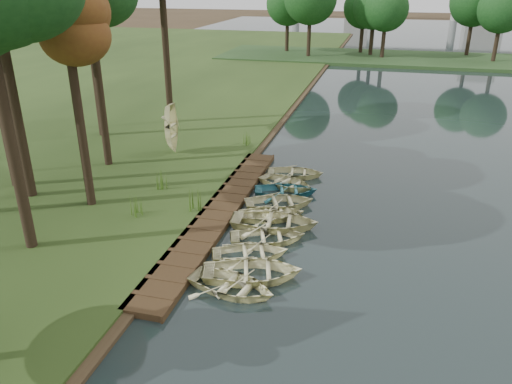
% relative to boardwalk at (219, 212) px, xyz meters
% --- Properties ---
extents(ground, '(300.00, 300.00, 0.00)m').
position_rel_boardwalk_xyz_m(ground, '(1.60, 0.00, -0.15)').
color(ground, '#3D2F1D').
extents(boardwalk, '(1.60, 16.00, 0.30)m').
position_rel_boardwalk_xyz_m(boardwalk, '(0.00, 0.00, 0.00)').
color(boardwalk, '#382715').
rests_on(boardwalk, ground).
extents(peninsula, '(50.00, 14.00, 0.45)m').
position_rel_boardwalk_xyz_m(peninsula, '(9.60, 50.00, 0.08)').
color(peninsula, '#27441E').
rests_on(peninsula, ground).
extents(far_trees, '(45.60, 5.60, 8.80)m').
position_rel_boardwalk_xyz_m(far_trees, '(6.27, 50.00, 6.28)').
color(far_trees, black).
rests_on(far_trees, peninsula).
extents(rowboat_0, '(3.61, 2.91, 0.66)m').
position_rel_boardwalk_xyz_m(rowboat_0, '(2.39, -5.77, 0.23)').
color(rowboat_0, beige).
rests_on(rowboat_0, water).
extents(rowboat_1, '(4.21, 3.49, 0.76)m').
position_rel_boardwalk_xyz_m(rowboat_1, '(2.87, -4.82, 0.28)').
color(rowboat_1, beige).
rests_on(rowboat_1, water).
extents(rowboat_2, '(3.56, 3.07, 0.62)m').
position_rel_boardwalk_xyz_m(rowboat_2, '(2.42, -3.45, 0.21)').
color(rowboat_2, beige).
rests_on(rowboat_2, water).
extents(rowboat_3, '(3.68, 3.13, 0.65)m').
position_rel_boardwalk_xyz_m(rowboat_3, '(2.78, -1.99, 0.22)').
color(rowboat_3, beige).
rests_on(rowboat_3, water).
extents(rowboat_4, '(4.12, 3.15, 0.79)m').
position_rel_boardwalk_xyz_m(rowboat_4, '(2.78, -0.70, 0.30)').
color(rowboat_4, beige).
rests_on(rowboat_4, water).
extents(rowboat_5, '(3.57, 3.08, 0.62)m').
position_rel_boardwalk_xyz_m(rowboat_5, '(2.45, 0.15, 0.21)').
color(rowboat_5, beige).
rests_on(rowboat_5, water).
extents(rowboat_6, '(3.94, 3.42, 0.68)m').
position_rel_boardwalk_xyz_m(rowboat_6, '(2.54, 1.46, 0.24)').
color(rowboat_6, beige).
rests_on(rowboat_6, water).
extents(rowboat_7, '(3.62, 2.95, 0.66)m').
position_rel_boardwalk_xyz_m(rowboat_7, '(2.54, 2.93, 0.23)').
color(rowboat_7, teal).
rests_on(rowboat_7, water).
extents(rowboat_8, '(3.68, 3.20, 0.64)m').
position_rel_boardwalk_xyz_m(rowboat_8, '(2.37, 3.96, 0.22)').
color(rowboat_8, beige).
rests_on(rowboat_8, water).
extents(rowboat_9, '(3.31, 2.54, 0.63)m').
position_rel_boardwalk_xyz_m(rowboat_9, '(2.55, 5.52, 0.22)').
color(rowboat_9, beige).
rests_on(rowboat_9, water).
extents(stored_rowboat, '(3.13, 2.32, 0.62)m').
position_rel_boardwalk_xyz_m(stored_rowboat, '(-5.23, 6.98, 0.46)').
color(stored_rowboat, beige).
rests_on(stored_rowboat, bank).
extents(tree_2, '(3.59, 3.59, 9.65)m').
position_rel_boardwalk_xyz_m(tree_2, '(-6.05, -0.94, 8.14)').
color(tree_2, black).
rests_on(tree_2, bank).
extents(tree_4, '(4.22, 4.22, 10.62)m').
position_rel_boardwalk_xyz_m(tree_4, '(-8.07, 4.17, 8.87)').
color(tree_4, black).
rests_on(tree_4, bank).
extents(reeds_0, '(0.60, 0.60, 0.96)m').
position_rel_boardwalk_xyz_m(reeds_0, '(-3.41, -1.55, 0.63)').
color(reeds_0, '#3F661E').
rests_on(reeds_0, bank).
extents(reeds_1, '(0.60, 0.60, 1.11)m').
position_rel_boardwalk_xyz_m(reeds_1, '(-1.00, -0.43, 0.70)').
color(reeds_1, '#3F661E').
rests_on(reeds_1, bank).
extents(reeds_2, '(0.60, 0.60, 1.10)m').
position_rel_boardwalk_xyz_m(reeds_2, '(-3.57, 1.56, 0.70)').
color(reeds_2, '#3F661E').
rests_on(reeds_2, bank).
extents(reeds_3, '(0.60, 0.60, 0.85)m').
position_rel_boardwalk_xyz_m(reeds_3, '(-1.36, 9.61, 0.58)').
color(reeds_3, '#3F661E').
rests_on(reeds_3, bank).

